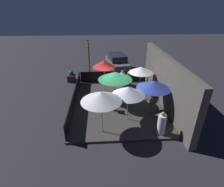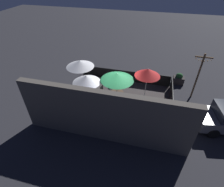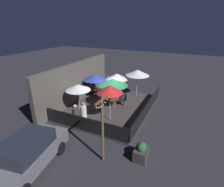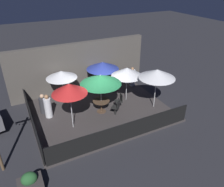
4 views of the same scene
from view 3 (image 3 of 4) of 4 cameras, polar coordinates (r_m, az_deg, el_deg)
The scene contains 21 objects.
ground_plane at distance 13.84m, azimuth -0.26°, elevation -4.66°, with size 60.00×60.00×0.00m, color #26262B.
patio_deck at distance 13.82m, azimuth -0.26°, elevation -4.44°, with size 7.57×5.88×0.12m.
building_wall at distance 14.78m, azimuth -11.42°, elevation 3.55°, with size 9.17×0.36×3.29m.
fence_front at distance 12.71m, azimuth 11.59°, elevation -4.71°, with size 7.37×0.05×0.95m.
fence_side_left at distance 10.74m, azimuth -9.16°, elevation -9.84°, with size 0.05×5.68×0.95m.
patio_umbrella_0 at distance 15.00m, azimuth -5.53°, elevation 5.38°, with size 2.08×2.08×2.06m.
patio_umbrella_1 at distance 12.98m, azimuth 0.36°, elevation 3.70°, with size 2.23×2.23×2.27m.
patio_umbrella_2 at distance 12.76m, azimuth -11.04°, elevation 2.02°, with size 1.81×1.81×2.03m.
patio_umbrella_3 at distance 11.02m, azimuth -0.71°, elevation 1.46°, with size 1.70×1.70×2.49m.
patio_umbrella_4 at distance 15.31m, azimuth 8.33°, elevation 6.76°, with size 2.04×2.04×2.37m.
patio_umbrella_5 at distance 14.94m, azimuth 1.61°, elevation 5.59°, with size 1.88×1.88×2.13m.
dining_table_0 at distance 15.40m, azimuth -5.36°, elevation 0.94°, with size 0.71×0.71×0.76m.
dining_table_1 at distance 13.50m, azimuth 0.35°, elevation -2.10°, with size 0.95×0.95×0.73m.
patio_chair_0 at distance 13.79m, azimuth 4.01°, elevation -1.91°, with size 0.56×0.56×0.94m.
patio_chair_1 at distance 14.34m, azimuth 2.82°, elevation -0.86°, with size 0.46×0.46×0.95m.
patron_0 at distance 17.17m, azimuth -1.38°, elevation 3.32°, with size 0.51×0.51×1.34m.
patron_1 at distance 11.70m, azimuth -9.25°, elevation -6.24°, with size 0.43×0.43×1.37m.
patron_2 at distance 11.94m, azimuth -11.82°, elevation -6.42°, with size 0.50×0.50×1.17m.
planter_box at distance 9.04m, azimuth 9.56°, elevation -18.25°, with size 0.87×0.61×0.95m.
light_post at distance 7.94m, azimuth -3.15°, elevation -10.50°, with size 1.10×0.12×3.47m.
parked_car_0 at distance 8.99m, azimuth -25.90°, elevation -17.29°, with size 4.38×2.37×1.62m.
Camera 3 is at (-11.12, -5.42, 6.21)m, focal length 28.00 mm.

